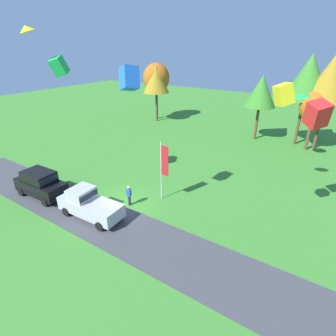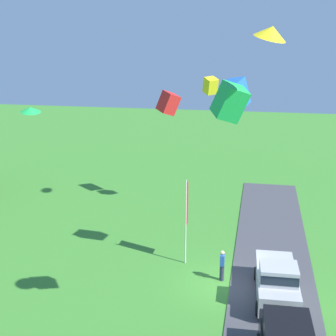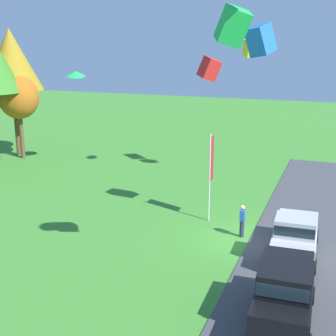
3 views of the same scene
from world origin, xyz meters
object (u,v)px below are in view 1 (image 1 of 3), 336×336
Objects in this scene: tree_right_of_center at (261,91)px; flag_banner at (164,165)px; tree_left_of_center at (156,78)px; tree_far_left at (156,79)px; tree_lone_near at (315,107)px; kite_box_high_left at (283,94)px; kite_box_topmost at (129,78)px; kite_box_mid_center at (59,66)px; car_pickup_far_end at (88,203)px; tree_center_back at (309,77)px; tree_far_right at (331,79)px; kite_box_trailing_tail at (317,114)px; kite_delta_low_drifter at (302,95)px; kite_delta_near_flag at (26,28)px; car_suv_mid_row at (40,183)px; person_beside_suv at (129,195)px.

flag_banner is at bearing -95.02° from tree_right_of_center.
tree_left_of_center is 1.10× the size of tree_right_of_center.
tree_far_left is 23.31m from tree_lone_near.
tree_far_left is at bearing 178.34° from tree_right_of_center.
kite_box_topmost reaches higher than kite_box_high_left.
kite_box_mid_center is (7.69, -22.92, 3.57)m from tree_far_left.
tree_center_back reaches higher than car_pickup_far_end.
tree_lone_near is at bearing 64.41° from car_pickup_far_end.
tree_center_back is at bearing 170.96° from tree_far_right.
kite_box_topmost reaches higher than tree_far_left.
tree_far_right is 17.23m from kite_box_trailing_tail.
flag_banner is 4.73× the size of kite_box_high_left.
kite_box_trailing_tail is (1.28, -16.13, 2.59)m from tree_lone_near.
kite_box_topmost reaches higher than kite_delta_low_drifter.
kite_box_mid_center is at bearing -178.55° from kite_box_topmost.
tree_left_of_center is at bearing 174.39° from tree_right_of_center.
car_pickup_far_end is 4.71× the size of kite_delta_near_flag.
tree_lone_near is 4.75× the size of kite_box_trailing_tail.
tree_lone_near is at bearing -5.77° from tree_left_of_center.
car_pickup_far_end is (5.54, 0.21, -0.19)m from car_suv_mid_row.
tree_far_left is at bearing 122.01° from kite_box_topmost.
kite_box_trailing_tail reaches higher than person_beside_suv.
kite_delta_low_drifter is at bearing 59.28° from car_pickup_far_end.
tree_lone_near is at bearing 64.77° from person_beside_suv.
kite_box_trailing_tail is (1.58, 3.26, -1.49)m from kite_box_high_left.
car_suv_mid_row is at bearing -120.70° from kite_box_mid_center.
kite_box_mid_center is at bearing -125.63° from tree_far_right.
tree_right_of_center is 0.77× the size of tree_center_back.
kite_box_high_left reaches higher than flag_banner.
kite_box_high_left is 8.99m from kite_box_topmost.
kite_box_mid_center is at bearing -171.31° from kite_box_high_left.
tree_left_of_center is (-14.03, 23.70, 5.85)m from person_beside_suv.
kite_box_mid_center is at bearing -112.03° from tree_right_of_center.
kite_box_high_left is at bearing -87.37° from kite_delta_low_drifter.
kite_box_mid_center reaches higher than tree_center_back.
kite_box_topmost is at bearing -152.21° from kite_box_trailing_tail.
tree_center_back reaches higher than kite_delta_low_drifter.
kite_delta_low_drifter is (23.14, -8.63, 0.64)m from tree_left_of_center.
person_beside_suv is 1.14× the size of kite_box_trailing_tail.
tree_right_of_center is (5.04, 24.76, 5.22)m from car_pickup_far_end.
kite_delta_near_flag reaches higher than person_beside_suv.
car_suv_mid_row is 29.92m from tree_lone_near.
person_beside_suv is 28.15m from tree_left_of_center.
car_pickup_far_end reaches higher than person_beside_suv.
tree_right_of_center is at bearing 83.48° from kite_box_topmost.
tree_far_right reaches higher than car_pickup_far_end.
kite_box_mid_center is 0.83× the size of kite_delta_low_drifter.
car_pickup_far_end is 14.65m from kite_box_high_left.
tree_center_back is 1.53× the size of tree_lone_near.
tree_center_back is 10.32× the size of kite_box_high_left.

